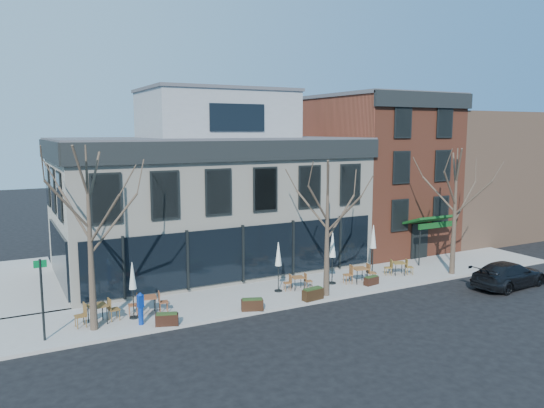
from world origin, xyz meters
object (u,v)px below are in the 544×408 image
cafe_set_0 (97,312)px  umbrella_0 (133,279)px  parked_sedan (509,274)px  call_box (141,307)px

cafe_set_0 → umbrella_0: 2.05m
parked_sedan → call_box: 19.91m
call_box → cafe_set_0: call_box is taller
parked_sedan → call_box: (-19.61, 3.43, 0.21)m
parked_sedan → cafe_set_0: bearing=73.1°
parked_sedan → cafe_set_0: (-21.28, 4.43, -0.03)m
umbrella_0 → parked_sedan: bearing=-12.6°
parked_sedan → cafe_set_0: parked_sedan is taller
parked_sedan → umbrella_0: size_ratio=1.88×
umbrella_0 → call_box: bearing=-84.7°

